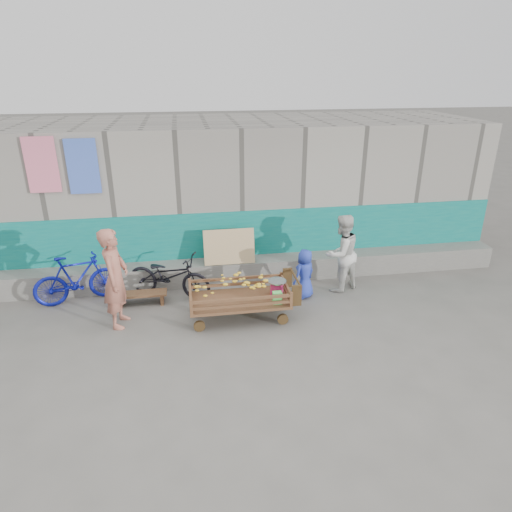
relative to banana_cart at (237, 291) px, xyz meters
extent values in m
plane|color=#595751|center=(-0.28, -0.81, -0.54)|extent=(80.00, 80.00, 0.00)
cube|color=gray|center=(-0.28, 3.29, 0.96)|extent=(12.00, 3.00, 3.00)
cube|color=#076F6D|center=(-0.28, 1.77, 0.16)|extent=(12.00, 0.03, 1.40)
cube|color=#595752|center=(-0.28, 1.54, -0.31)|extent=(12.00, 0.50, 0.45)
cube|color=tan|center=(0.02, 1.41, 0.26)|extent=(1.00, 0.19, 0.68)
cube|color=pink|center=(-3.28, 1.75, 1.91)|extent=(0.55, 0.03, 1.00)
cube|color=#4769D4|center=(-2.58, 1.75, 1.86)|extent=(0.55, 0.03, 1.00)
cube|color=brown|center=(0.03, 0.00, -0.18)|extent=(1.70, 0.85, 0.05)
cylinder|color=#382915|center=(-0.68, -0.31, -0.44)|extent=(0.19, 0.06, 0.19)
cube|color=brown|center=(-0.79, -0.40, -0.03)|extent=(0.05, 0.05, 0.26)
cylinder|color=#382915|center=(-0.68, 0.31, -0.44)|extent=(0.19, 0.06, 0.19)
cube|color=brown|center=(-0.79, 0.40, -0.03)|extent=(0.05, 0.05, 0.26)
cylinder|color=#382915|center=(0.74, -0.31, -0.44)|extent=(0.19, 0.06, 0.19)
cube|color=brown|center=(0.85, -0.40, -0.03)|extent=(0.05, 0.05, 0.26)
cylinder|color=#382915|center=(0.74, 0.31, -0.44)|extent=(0.19, 0.06, 0.19)
cube|color=brown|center=(0.85, 0.40, -0.03)|extent=(0.05, 0.05, 0.26)
cube|color=brown|center=(0.03, -0.40, -0.06)|extent=(1.65, 0.04, 0.05)
cube|color=brown|center=(0.03, -0.40, 0.05)|extent=(1.65, 0.04, 0.05)
cube|color=brown|center=(0.03, 0.40, -0.06)|extent=(1.65, 0.04, 0.05)
cube|color=brown|center=(0.03, 0.40, 0.05)|extent=(1.65, 0.04, 0.05)
cube|color=brown|center=(-0.79, 0.00, -0.06)|extent=(0.04, 0.79, 0.05)
cube|color=brown|center=(-0.79, 0.00, 0.05)|extent=(0.04, 0.79, 0.05)
cube|color=brown|center=(0.85, 0.00, -0.06)|extent=(0.04, 0.79, 0.05)
cube|color=brown|center=(0.85, 0.00, 0.05)|extent=(0.04, 0.79, 0.05)
cylinder|color=#382915|center=(1.02, 0.00, 0.17)|extent=(0.04, 0.76, 0.04)
cube|color=#382915|center=(0.96, 0.35, 0.01)|extent=(0.17, 0.04, 0.38)
cube|color=#382915|center=(0.96, -0.35, 0.01)|extent=(0.17, 0.04, 0.38)
ellipsoid|color=gold|center=(-0.06, 0.00, 0.05)|extent=(1.23, 0.66, 0.42)
cylinder|color=#CD2464|center=(0.69, 0.00, -0.04)|extent=(0.23, 0.23, 0.25)
cylinder|color=silver|center=(0.69, 0.00, 0.10)|extent=(0.03, 0.03, 0.06)
cylinder|color=silver|center=(0.69, 0.00, 0.13)|extent=(0.32, 0.32, 0.02)
cube|color=#5BEC64|center=(0.65, -0.26, -0.05)|extent=(0.15, 0.11, 0.21)
cube|color=brown|center=(-1.69, 0.79, -0.32)|extent=(0.94, 0.28, 0.04)
cube|color=brown|center=(-2.07, 0.79, -0.44)|extent=(0.06, 0.26, 0.19)
cube|color=brown|center=(-1.32, 0.79, -0.44)|extent=(0.06, 0.26, 0.19)
imported|color=#A5604E|center=(-1.99, 0.14, 0.33)|extent=(0.50, 0.69, 1.73)
imported|color=silver|center=(2.12, 0.80, 0.23)|extent=(0.92, 0.85, 1.54)
imported|color=#2539AC|center=(1.35, 0.60, -0.05)|extent=(0.56, 0.51, 0.97)
imported|color=black|center=(-1.17, 1.04, -0.10)|extent=(1.74, 1.19, 0.87)
imported|color=#0F17A0|center=(-2.83, 1.09, -0.07)|extent=(1.62, 0.82, 0.94)
camera|label=1|loc=(-0.79, -6.91, 3.56)|focal=32.00mm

